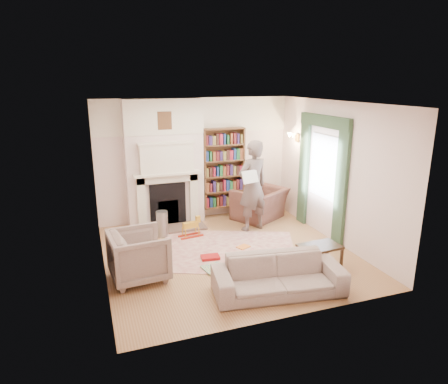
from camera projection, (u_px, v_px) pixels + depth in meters
name	position (u px, v px, depth m)	size (l,w,h in m)	color
floor	(228.00, 254.00, 7.56)	(4.50, 4.50, 0.00)	#905D39
ceiling	(229.00, 103.00, 6.80)	(4.50, 4.50, 0.00)	white
wall_back	(195.00, 160.00, 9.23)	(4.50, 4.50, 0.00)	white
wall_front	(289.00, 223.00, 5.14)	(4.50, 4.50, 0.00)	white
wall_left	(98.00, 194.00, 6.46)	(4.50, 4.50, 0.00)	white
wall_right	(335.00, 173.00, 7.91)	(4.50, 4.50, 0.00)	white
fireplace	(165.00, 164.00, 8.81)	(1.70, 0.58, 2.80)	white
bookcase	(224.00, 168.00, 9.38)	(1.00, 0.24, 1.85)	brown
window	(323.00, 166.00, 8.25)	(0.02, 0.90, 1.30)	silver
curtain_left	(341.00, 186.00, 7.67)	(0.07, 0.32, 2.40)	#304A32
curtain_right	(304.00, 171.00, 8.94)	(0.07, 0.32, 2.40)	#304A32
pelmet	(324.00, 121.00, 7.98)	(0.09, 1.70, 0.24)	#304A32
wall_sconce	(290.00, 138.00, 9.06)	(0.20, 0.24, 0.24)	gold
rug	(227.00, 250.00, 7.70)	(2.61, 2.01, 0.01)	beige
armchair_reading	(260.00, 204.00, 9.38)	(1.13, 0.98, 0.73)	#462825
armchair_left	(139.00, 255.00, 6.51)	(0.88, 0.91, 0.83)	#A59D88
sofa	(279.00, 276.00, 6.10)	(1.99, 0.78, 0.58)	#BDB29C
man_reading	(253.00, 186.00, 8.52)	(0.72, 0.47, 1.98)	#5A4C48
newspaper	(250.00, 177.00, 8.22)	(0.38, 0.02, 0.27)	silver
coffee_table	(319.00, 258.00, 6.88)	(0.70, 0.45, 0.45)	#352012
paraffin_heater	(162.00, 224.00, 8.34)	(0.24, 0.24, 0.55)	#929599
rocking_horse	(191.00, 227.00, 8.30)	(0.50, 0.20, 0.44)	#C38A20
board_game	(214.00, 268.00, 6.92)	(0.37, 0.37, 0.03)	#DADD4E
game_box_lid	(210.00, 257.00, 7.32)	(0.33, 0.22, 0.06)	#A01214
comic_annuals	(247.00, 257.00, 7.38)	(0.54, 0.97, 0.02)	red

